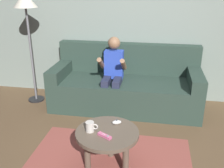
% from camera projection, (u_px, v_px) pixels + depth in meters
% --- Properties ---
extents(wall_back, '(4.95, 0.05, 2.50)m').
position_uv_depth(wall_back, '(136.00, 15.00, 3.71)').
color(wall_back, gray).
rests_on(wall_back, ground).
extents(couch, '(2.05, 0.80, 0.86)m').
position_uv_depth(couch, '(126.00, 86.00, 3.71)').
color(couch, '#2D4238').
rests_on(couch, ground).
extents(person_seated_on_couch, '(0.35, 0.43, 1.02)m').
position_uv_depth(person_seated_on_couch, '(113.00, 71.00, 3.47)').
color(person_seated_on_couch, '#282D47').
rests_on(person_seated_on_couch, ground).
extents(coffee_table, '(0.59, 0.59, 0.41)m').
position_uv_depth(coffee_table, '(107.00, 137.00, 2.43)').
color(coffee_table, brown).
rests_on(coffee_table, ground).
extents(area_rug, '(1.64, 1.24, 0.01)m').
position_uv_depth(area_rug, '(108.00, 167.00, 2.55)').
color(area_rug, '#9E4C42').
rests_on(area_rug, ground).
extents(game_remote_pink_near_edge, '(0.14, 0.10, 0.03)m').
position_uv_depth(game_remote_pink_near_edge, '(105.00, 136.00, 2.31)').
color(game_remote_pink_near_edge, pink).
rests_on(game_remote_pink_near_edge, coffee_table).
extents(nunchuk_white, '(0.10, 0.07, 0.05)m').
position_uv_depth(nunchuk_white, '(117.00, 122.00, 2.52)').
color(nunchuk_white, white).
rests_on(nunchuk_white, coffee_table).
extents(coffee_mug, '(0.12, 0.08, 0.09)m').
position_uv_depth(coffee_mug, '(90.00, 127.00, 2.39)').
color(coffee_mug, silver).
rests_on(coffee_mug, coffee_table).
extents(floor_lamp, '(0.32, 0.32, 1.57)m').
position_uv_depth(floor_lamp, '(26.00, 9.00, 3.49)').
color(floor_lamp, black).
rests_on(floor_lamp, ground).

